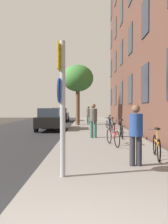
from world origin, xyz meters
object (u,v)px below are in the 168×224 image
bicycle_2 (121,130)px  pedestrian_2 (88,114)px  traffic_light (78,99)px  sign_post (62,98)px  bicycle_0 (157,146)px  bicycle_4 (108,124)px  car_0 (51,119)px  bicycle_1 (113,137)px  pedestrian_1 (93,118)px  bicycle_5 (110,122)px  tree_near (78,79)px  bicycle_3 (112,127)px  car_1 (60,114)px  pedestrian_0 (136,131)px

bicycle_2 → pedestrian_2: pedestrian_2 is taller
traffic_light → pedestrian_2: (1.01, -1.67, -1.42)m
sign_post → bicycle_2: (2.38, 6.74, -1.41)m
traffic_light → bicycle_0: (2.94, -16.11, -2.01)m
bicycle_4 → car_0: 4.19m
sign_post → bicycle_1: (1.67, 4.34, -1.42)m
car_0 → bicycle_4: bearing=-0.6°
bicycle_0 → pedestrian_1: size_ratio=0.98×
traffic_light → bicycle_5: traffic_light is taller
bicycle_2 → bicycle_4: bearing=92.4°
bicycle_1 → pedestrian_2: (-0.86, 12.05, 0.59)m
bicycle_0 → bicycle_5: (-0.20, 12.00, 0.00)m
tree_near → bicycle_0: tree_near is taller
tree_near → bicycle_3: tree_near is taller
bicycle_3 → bicycle_5: bicycle_3 is taller
traffic_light → bicycle_2: size_ratio=1.95×
bicycle_1 → bicycle_5: bicycle_5 is taller
bicycle_2 → bicycle_4: (-0.20, 4.80, -0.03)m
tree_near → bicycle_0: (2.90, -13.46, -3.72)m
bicycle_2 → pedestrian_2: size_ratio=1.06×
bicycle_3 → pedestrian_2: pedestrian_2 is taller
bicycle_5 → bicycle_3: bearing=-94.3°
bicycle_5 → pedestrian_1: (-1.60, -7.18, 0.63)m
car_1 → bicycle_4: bearing=-66.5°
pedestrian_2 → bicycle_0: bearing=-82.4°
tree_near → sign_post: bearing=-89.4°
pedestrian_2 → bicycle_2: bearing=-80.7°
tree_near → bicycle_4: size_ratio=3.37×
bicycle_1 → car_0: bearing=116.8°
bicycle_2 → bicycle_3: size_ratio=1.08×
bicycle_0 → car_0: car_0 is taller
bicycle_2 → car_1: size_ratio=0.41×
bicycle_3 → pedestrian_2: size_ratio=0.98×
bicycle_1 → sign_post: bearing=-111.0°
car_1 → bicycle_2: bearing=-72.7°
bicycle_0 → bicycle_4: 9.62m
sign_post → pedestrian_2: size_ratio=1.82×
bicycle_5 → pedestrian_0: pedestrian_0 is taller
traffic_light → car_0: (-1.78, -6.47, -1.66)m
bicycle_1 → pedestrian_0: size_ratio=1.03×
bicycle_0 → bicycle_2: (-0.35, 4.80, 0.01)m
bicycle_2 → car_1: (-4.80, 15.39, 0.34)m
car_0 → sign_post: bearing=-80.3°
pedestrian_0 → bicycle_1: bearing=93.7°
bicycle_3 → pedestrian_1: bearing=-117.5°
pedestrian_1 → bicycle_4: bearing=75.4°
pedestrian_1 → bicycle_0: bearing=-69.6°
bicycle_0 → sign_post: bearing=-144.6°
sign_post → bicycle_3: size_ratio=1.85×
bicycle_1 → pedestrian_1: bearing=106.7°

